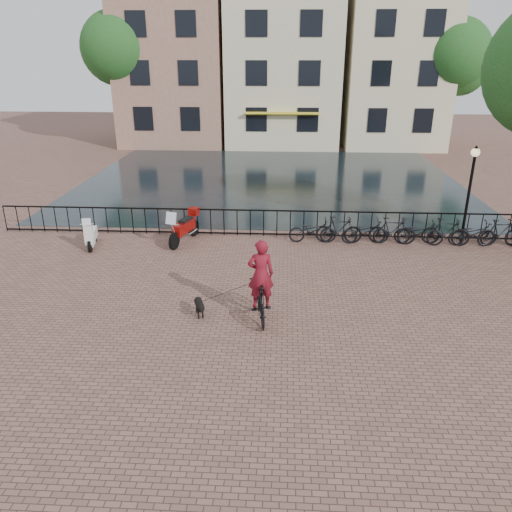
# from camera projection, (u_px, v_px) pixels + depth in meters

# --- Properties ---
(ground) EXTENTS (100.00, 100.00, 0.00)m
(ground) POSITION_uv_depth(u_px,v_px,m) (249.00, 353.00, 11.49)
(ground) COLOR brown
(ground) RESTS_ON ground
(canal_water) EXTENTS (20.00, 20.00, 0.00)m
(canal_water) POSITION_uv_depth(u_px,v_px,m) (271.00, 179.00, 27.49)
(canal_water) COLOR black
(canal_water) RESTS_ON ground
(railing) EXTENTS (20.00, 0.05, 1.02)m
(railing) POSITION_uv_depth(u_px,v_px,m) (264.00, 223.00, 18.70)
(railing) COLOR black
(railing) RESTS_ON ground
(canal_house_left) EXTENTS (7.50, 9.00, 12.80)m
(canal_house_left) POSITION_uv_depth(u_px,v_px,m) (177.00, 54.00, 37.22)
(canal_house_left) COLOR #85684D
(canal_house_left) RESTS_ON ground
(canal_house_mid) EXTENTS (8.00, 9.50, 11.80)m
(canal_house_mid) POSITION_uv_depth(u_px,v_px,m) (284.00, 61.00, 36.98)
(canal_house_mid) COLOR beige
(canal_house_mid) RESTS_ON ground
(canal_house_right) EXTENTS (7.00, 9.00, 13.30)m
(canal_house_right) POSITION_uv_depth(u_px,v_px,m) (394.00, 50.00, 36.28)
(canal_house_right) COLOR beige
(canal_house_right) RESTS_ON ground
(tree_far_left) EXTENTS (5.04, 5.04, 9.27)m
(tree_far_left) POSITION_uv_depth(u_px,v_px,m) (117.00, 48.00, 34.51)
(tree_far_left) COLOR black
(tree_far_left) RESTS_ON ground
(tree_far_right) EXTENTS (4.76, 4.76, 8.76)m
(tree_far_right) POSITION_uv_depth(u_px,v_px,m) (455.00, 54.00, 33.43)
(tree_far_right) COLOR black
(tree_far_right) RESTS_ON ground
(lamp_post) EXTENTS (0.30, 0.30, 3.45)m
(lamp_post) POSITION_uv_depth(u_px,v_px,m) (471.00, 179.00, 17.24)
(lamp_post) COLOR black
(lamp_post) RESTS_ON ground
(cyclist) EXTENTS (0.87, 1.92, 2.55)m
(cyclist) POSITION_uv_depth(u_px,v_px,m) (261.00, 285.00, 12.62)
(cyclist) COLOR black
(cyclist) RESTS_ON ground
(dog) EXTENTS (0.46, 0.78, 0.50)m
(dog) POSITION_uv_depth(u_px,v_px,m) (199.00, 307.00, 13.06)
(dog) COLOR black
(dog) RESTS_ON ground
(motorcycle) EXTENTS (1.04, 2.03, 1.41)m
(motorcycle) POSITION_uv_depth(u_px,v_px,m) (184.00, 224.00, 17.98)
(motorcycle) COLOR maroon
(motorcycle) RESTS_ON ground
(scooter) EXTENTS (0.67, 1.42, 1.27)m
(scooter) POSITION_uv_depth(u_px,v_px,m) (91.00, 230.00, 17.61)
(scooter) COLOR silver
(scooter) RESTS_ON ground
(parked_bike_0) EXTENTS (1.73, 0.63, 0.90)m
(parked_bike_0) POSITION_uv_depth(u_px,v_px,m) (312.00, 231.00, 18.07)
(parked_bike_0) COLOR black
(parked_bike_0) RESTS_ON ground
(parked_bike_1) EXTENTS (1.67, 0.51, 1.00)m
(parked_bike_1) POSITION_uv_depth(u_px,v_px,m) (339.00, 230.00, 18.00)
(parked_bike_1) COLOR black
(parked_bike_1) RESTS_ON ground
(parked_bike_2) EXTENTS (1.76, 0.74, 0.90)m
(parked_bike_2) POSITION_uv_depth(u_px,v_px,m) (365.00, 232.00, 17.97)
(parked_bike_2) COLOR black
(parked_bike_2) RESTS_ON ground
(parked_bike_3) EXTENTS (1.70, 0.61, 1.00)m
(parked_bike_3) POSITION_uv_depth(u_px,v_px,m) (392.00, 231.00, 17.90)
(parked_bike_3) COLOR black
(parked_bike_3) RESTS_ON ground
(parked_bike_4) EXTENTS (1.78, 0.81, 0.90)m
(parked_bike_4) POSITION_uv_depth(u_px,v_px,m) (419.00, 233.00, 17.87)
(parked_bike_4) COLOR black
(parked_bike_4) RESTS_ON ground
(parked_bike_5) EXTENTS (1.72, 0.74, 1.00)m
(parked_bike_5) POSITION_uv_depth(u_px,v_px,m) (446.00, 232.00, 17.80)
(parked_bike_5) COLOR black
(parked_bike_5) RESTS_ON ground
(parked_bike_6) EXTENTS (1.74, 0.66, 0.90)m
(parked_bike_6) POSITION_uv_depth(u_px,v_px,m) (473.00, 234.00, 17.77)
(parked_bike_6) COLOR black
(parked_bike_6) RESTS_ON ground
(parked_bike_7) EXTENTS (1.71, 0.69, 1.00)m
(parked_bike_7) POSITION_uv_depth(u_px,v_px,m) (500.00, 233.00, 17.70)
(parked_bike_7) COLOR black
(parked_bike_7) RESTS_ON ground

